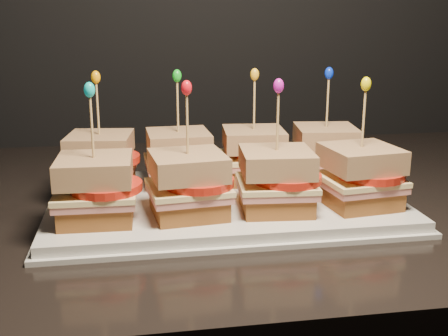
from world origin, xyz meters
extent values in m
cube|color=black|center=(-0.02, 1.66, 0.86)|extent=(2.71, 0.70, 0.04)
cube|color=silver|center=(0.03, 1.59, 0.89)|extent=(0.44, 0.27, 0.02)
cube|color=silver|center=(0.03, 1.59, 0.88)|extent=(0.45, 0.28, 0.01)
cube|color=brown|center=(-0.13, 1.66, 0.91)|extent=(0.09, 0.09, 0.02)
cube|color=#C9756B|center=(-0.13, 1.66, 0.92)|extent=(0.10, 0.10, 0.01)
cube|color=#FEE398|center=(-0.13, 1.66, 0.93)|extent=(0.10, 0.10, 0.01)
cylinder|color=red|center=(-0.12, 1.65, 0.94)|extent=(0.08, 0.08, 0.01)
cube|color=#6F300F|center=(-0.13, 1.66, 0.96)|extent=(0.09, 0.09, 0.03)
cylinder|color=tan|center=(-0.13, 1.66, 1.00)|extent=(0.00, 0.00, 0.09)
ellipsoid|color=#F59A04|center=(-0.13, 1.66, 1.05)|extent=(0.01, 0.01, 0.02)
cube|color=brown|center=(-0.03, 1.66, 0.91)|extent=(0.08, 0.08, 0.02)
cube|color=#C9756B|center=(-0.03, 1.66, 0.92)|extent=(0.09, 0.09, 0.01)
cube|color=#FEE398|center=(-0.03, 1.66, 0.93)|extent=(0.09, 0.09, 0.01)
cylinder|color=red|center=(-0.01, 1.65, 0.94)|extent=(0.08, 0.08, 0.01)
cube|color=#6F300F|center=(-0.03, 1.66, 0.96)|extent=(0.09, 0.09, 0.03)
cylinder|color=tan|center=(-0.03, 1.66, 1.00)|extent=(0.00, 0.00, 0.09)
ellipsoid|color=green|center=(-0.03, 1.66, 1.05)|extent=(0.01, 0.01, 0.02)
cube|color=brown|center=(0.08, 1.66, 0.91)|extent=(0.09, 0.09, 0.02)
cube|color=#C9756B|center=(0.08, 1.66, 0.92)|extent=(0.10, 0.09, 0.01)
cube|color=#FEE398|center=(0.08, 1.66, 0.93)|extent=(0.10, 0.09, 0.01)
cylinder|color=red|center=(0.09, 1.65, 0.94)|extent=(0.08, 0.08, 0.01)
cube|color=#6F300F|center=(0.08, 1.66, 0.96)|extent=(0.09, 0.09, 0.03)
cylinder|color=tan|center=(0.08, 1.66, 1.00)|extent=(0.00, 0.00, 0.09)
ellipsoid|color=gold|center=(0.08, 1.66, 1.05)|extent=(0.01, 0.01, 0.02)
cube|color=brown|center=(0.18, 1.66, 0.91)|extent=(0.09, 0.09, 0.02)
cube|color=#C9756B|center=(0.18, 1.66, 0.92)|extent=(0.10, 0.10, 0.01)
cube|color=#FEE398|center=(0.18, 1.66, 0.93)|extent=(0.10, 0.10, 0.01)
cylinder|color=red|center=(0.20, 1.65, 0.94)|extent=(0.08, 0.08, 0.01)
cube|color=#6F300F|center=(0.18, 1.66, 0.96)|extent=(0.09, 0.09, 0.03)
cylinder|color=tan|center=(0.18, 1.66, 1.00)|extent=(0.00, 0.00, 0.09)
ellipsoid|color=#0829D1|center=(0.18, 1.66, 1.05)|extent=(0.01, 0.01, 0.02)
cube|color=brown|center=(-0.13, 1.53, 0.91)|extent=(0.08, 0.08, 0.02)
cube|color=#C9756B|center=(-0.13, 1.53, 0.92)|extent=(0.09, 0.09, 0.01)
cube|color=#FEE398|center=(-0.13, 1.53, 0.93)|extent=(0.09, 0.09, 0.01)
cylinder|color=red|center=(-0.12, 1.53, 0.94)|extent=(0.08, 0.08, 0.01)
cube|color=#6F300F|center=(-0.13, 1.53, 0.96)|extent=(0.08, 0.08, 0.03)
cylinder|color=tan|center=(-0.13, 1.53, 1.00)|extent=(0.00, 0.00, 0.09)
ellipsoid|color=#0DB3AF|center=(-0.13, 1.53, 1.05)|extent=(0.01, 0.01, 0.02)
cube|color=brown|center=(-0.03, 1.53, 0.91)|extent=(0.09, 0.09, 0.02)
cube|color=#C9756B|center=(-0.03, 1.53, 0.92)|extent=(0.10, 0.09, 0.01)
cube|color=#FEE398|center=(-0.03, 1.53, 0.93)|extent=(0.10, 0.10, 0.01)
cylinder|color=red|center=(-0.01, 1.53, 0.94)|extent=(0.08, 0.08, 0.01)
cube|color=#6F300F|center=(-0.03, 1.53, 0.96)|extent=(0.09, 0.09, 0.03)
cylinder|color=tan|center=(-0.03, 1.53, 1.00)|extent=(0.00, 0.00, 0.09)
ellipsoid|color=red|center=(-0.03, 1.53, 1.05)|extent=(0.01, 0.01, 0.02)
cube|color=brown|center=(0.08, 1.53, 0.91)|extent=(0.09, 0.09, 0.02)
cube|color=#C9756B|center=(0.08, 1.53, 0.92)|extent=(0.10, 0.09, 0.01)
cube|color=#FEE398|center=(0.08, 1.53, 0.93)|extent=(0.10, 0.09, 0.01)
cylinder|color=red|center=(0.09, 1.53, 0.94)|extent=(0.08, 0.08, 0.01)
cube|color=#6F300F|center=(0.08, 1.53, 0.96)|extent=(0.09, 0.09, 0.03)
cylinder|color=tan|center=(0.08, 1.53, 1.00)|extent=(0.00, 0.00, 0.09)
ellipsoid|color=#C014A8|center=(0.08, 1.53, 1.05)|extent=(0.01, 0.01, 0.02)
cube|color=brown|center=(0.18, 1.53, 0.91)|extent=(0.09, 0.09, 0.02)
cube|color=#C9756B|center=(0.18, 1.53, 0.92)|extent=(0.10, 0.10, 0.01)
cube|color=#FEE398|center=(0.18, 1.53, 0.93)|extent=(0.10, 0.10, 0.01)
cylinder|color=red|center=(0.20, 1.53, 0.94)|extent=(0.08, 0.08, 0.01)
cube|color=#6F300F|center=(0.18, 1.53, 0.96)|extent=(0.09, 0.09, 0.03)
cylinder|color=tan|center=(0.18, 1.53, 1.00)|extent=(0.00, 0.00, 0.09)
ellipsoid|color=yellow|center=(0.18, 1.53, 1.05)|extent=(0.01, 0.01, 0.02)
camera|label=1|loc=(-0.09, 0.91, 1.12)|focal=45.00mm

